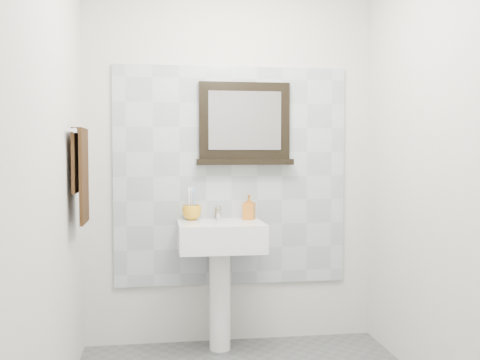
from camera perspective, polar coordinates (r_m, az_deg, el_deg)
name	(u,v)px	position (r m, az deg, el deg)	size (l,w,h in m)	color
back_wall	(231,162)	(3.87, -0.90, 1.89)	(2.00, 0.01, 2.50)	silver
front_wall	(325,175)	(1.72, 8.61, 0.55)	(2.00, 0.01, 2.50)	silver
left_wall	(51,166)	(2.79, -18.65, 1.33)	(0.01, 2.20, 2.50)	silver
right_wall	(448,165)	(3.13, 20.37, 1.46)	(0.01, 2.20, 2.50)	silver
splashback	(231,176)	(3.87, -0.88, 0.41)	(1.60, 0.02, 1.50)	#A5AEB3
pedestal_sink	(221,250)	(3.69, -1.99, -7.11)	(0.55, 0.44, 0.96)	white
toothbrush_cup	(192,213)	(3.78, -4.92, -3.32)	(0.13, 0.13, 0.10)	orange
toothbrushes	(192,202)	(3.77, -4.94, -2.21)	(0.05, 0.04, 0.21)	white
soap_dispenser	(249,207)	(3.80, 0.92, -2.76)	(0.08, 0.08, 0.17)	#B94915
framed_mirror	(244,126)	(3.85, 0.45, 5.54)	(0.66, 0.11, 0.56)	black
towel_bar	(79,132)	(3.36, -16.03, 4.75)	(0.07, 0.40, 0.03)	silver
hand_towel	(81,168)	(3.36, -15.86, 1.17)	(0.06, 0.30, 0.55)	black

